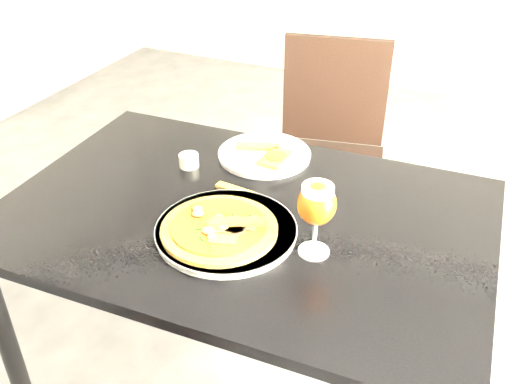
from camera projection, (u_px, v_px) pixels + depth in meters
The scene contains 9 objects.
dining_table at pixel (243, 240), 1.47m from camera, with size 1.23×0.85×0.75m.
chair_far at pixel (328, 151), 2.20m from camera, with size 0.50×0.50×0.91m.
plate_main at pixel (226, 231), 1.33m from camera, with size 0.33×0.33×0.02m, color silver.
pizza at pixel (220, 228), 1.31m from camera, with size 0.27×0.27×0.03m.
plate_second at pixel (264, 154), 1.65m from camera, with size 0.27×0.27×0.01m, color silver.
crust_scraps at pixel (270, 154), 1.62m from camera, with size 0.17×0.13×0.01m.
loose_crust at pixel (235, 190), 1.49m from camera, with size 0.11×0.02×0.01m, color olive.
sauce_cup at pixel (189, 160), 1.60m from camera, with size 0.06×0.06×0.04m.
beer_glass at pixel (317, 204), 1.21m from camera, with size 0.09×0.09×0.18m.
Camera 1 is at (0.31, -0.89, 1.55)m, focal length 40.00 mm.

